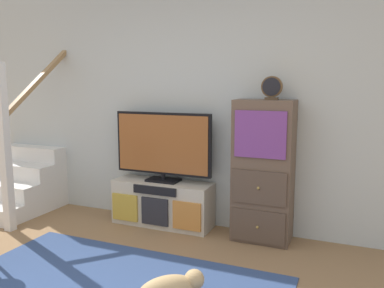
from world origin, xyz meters
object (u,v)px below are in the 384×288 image
television (163,145)px  side_cabinet (263,172)px  desk_clock (272,88)px  media_console (163,203)px

television → side_cabinet: (1.12, -0.01, -0.20)m
television → desk_clock: (1.19, -0.03, 0.63)m
television → media_console: bearing=-90.0°
side_cabinet → desk_clock: bearing=-12.9°
desk_clock → television: bearing=178.6°
media_console → side_cabinet: bearing=0.5°
side_cabinet → media_console: bearing=-179.5°
media_console → desk_clock: bearing=-0.2°
television → side_cabinet: side_cabinet is taller
media_console → desk_clock: (1.19, -0.00, 1.29)m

